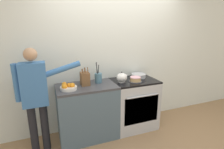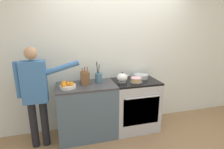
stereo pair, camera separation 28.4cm
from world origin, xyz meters
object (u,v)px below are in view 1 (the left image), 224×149
Objects in this scene: tea_kettle at (122,77)px; person_baker at (36,93)px; utensil_crock at (98,78)px; knife_block at (85,79)px; fruit_bowl at (68,87)px; layer_cake at (135,79)px; stove_range at (134,104)px; mixing_bowl at (139,76)px.

person_baker is at bearing -176.59° from tea_kettle.
tea_kettle is at bearing -14.26° from utensil_crock.
knife_block is 1.20× the size of fruit_bowl.
person_baker is (-1.57, -0.00, -0.03)m from layer_cake.
stove_range is 1.04m from knife_block.
person_baker is (-0.45, -0.01, -0.03)m from fruit_bowl.
tea_kettle is 0.63× the size of utensil_crock.
tea_kettle reaches higher than stove_range.
fruit_bowl is at bearing -5.43° from person_baker.
utensil_crock is at bearing 9.98° from knife_block.
tea_kettle is 0.91m from fruit_bowl.
stove_range is at bearing -141.80° from mixing_bowl.
layer_cake is 1.57m from person_baker.
person_baker reaches higher than knife_block.
fruit_bowl reaches higher than stove_range.
fruit_bowl is at bearing 179.53° from layer_cake.
knife_block is at bearing 3.70° from person_baker.
knife_block reaches higher than tea_kettle.
knife_block is at bearing -176.22° from mixing_bowl.
fruit_bowl is at bearing -171.56° from mixing_bowl.
stove_range is 2.59× the size of utensil_crock.
fruit_bowl is (-1.30, -0.19, 0.00)m from mixing_bowl.
stove_range is 1.26m from fruit_bowl.
stove_range is 0.59m from tea_kettle.
stove_range is 3.67× the size of fruit_bowl.
person_baker reaches higher than layer_cake.
tea_kettle is 0.74× the size of knife_block.
layer_cake is 0.85m from knife_block.
utensil_crock is (-0.78, -0.03, 0.05)m from mixing_bowl.
knife_block is at bearing 174.70° from tea_kettle.
layer_cake reaches higher than mixing_bowl.
utensil_crock is at bearing 172.09° from stove_range.
mixing_bowl is at bearing 8.44° from fruit_bowl.
utensil_crock is at bearing 163.82° from layer_cake.
tea_kettle is 0.40m from utensil_crock.
utensil_crock is (-0.61, 0.18, 0.05)m from layer_cake.
mixing_bowl is (0.15, 0.11, 0.49)m from stove_range.
person_baker reaches higher than tea_kettle.
knife_block is (-0.62, 0.06, 0.03)m from tea_kettle.
person_baker is (-1.35, -0.08, -0.06)m from tea_kettle.
person_baker is at bearing -173.31° from mixing_bowl.
tea_kettle is 0.81× the size of mixing_bowl.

